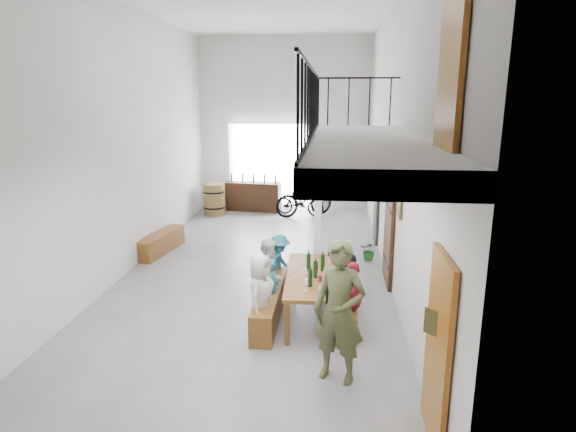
# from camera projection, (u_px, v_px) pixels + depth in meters

# --- Properties ---
(floor) EXTENTS (12.00, 12.00, 0.00)m
(floor) POSITION_uv_depth(u_px,v_px,m) (257.00, 272.00, 10.30)
(floor) COLOR slate
(floor) RESTS_ON ground
(room_walls) EXTENTS (12.00, 12.00, 12.00)m
(room_walls) POSITION_uv_depth(u_px,v_px,m) (254.00, 102.00, 9.44)
(room_walls) COLOR white
(room_walls) RESTS_ON ground
(gateway_portal) EXTENTS (2.80, 0.08, 2.80)m
(gateway_portal) POSITION_uv_depth(u_px,v_px,m) (272.00, 167.00, 15.74)
(gateway_portal) COLOR white
(gateway_portal) RESTS_ON ground
(right_wall_decor) EXTENTS (0.07, 8.28, 5.07)m
(right_wall_decor) POSITION_uv_depth(u_px,v_px,m) (402.00, 217.00, 7.84)
(right_wall_decor) COLOR #8C5111
(right_wall_decor) RESTS_ON ground
(balcony) EXTENTS (1.52, 5.62, 4.00)m
(balcony) POSITION_uv_depth(u_px,v_px,m) (365.00, 150.00, 6.39)
(balcony) COLOR white
(balcony) RESTS_ON ground
(tasting_table) EXTENTS (0.95, 2.18, 0.79)m
(tasting_table) POSITION_uv_depth(u_px,v_px,m) (313.00, 279.00, 7.99)
(tasting_table) COLOR brown
(tasting_table) RESTS_ON ground
(bench_inner) EXTENTS (0.38, 2.20, 0.51)m
(bench_inner) POSITION_uv_depth(u_px,v_px,m) (270.00, 303.00, 8.14)
(bench_inner) COLOR brown
(bench_inner) RESTS_ON ground
(bench_wall) EXTENTS (0.24, 1.81, 0.42)m
(bench_wall) POSITION_uv_depth(u_px,v_px,m) (348.00, 308.00, 8.04)
(bench_wall) COLOR brown
(bench_wall) RESTS_ON ground
(tableware) EXTENTS (0.63, 1.44, 0.35)m
(tableware) POSITION_uv_depth(u_px,v_px,m) (313.00, 269.00, 7.80)
(tableware) COLOR black
(tableware) RESTS_ON tasting_table
(side_bench) EXTENTS (0.66, 1.76, 0.48)m
(side_bench) POSITION_uv_depth(u_px,v_px,m) (161.00, 243.00, 11.53)
(side_bench) COLOR brown
(side_bench) RESTS_ON ground
(oak_barrel) EXTENTS (0.67, 0.67, 0.99)m
(oak_barrel) POSITION_uv_depth(u_px,v_px,m) (214.00, 199.00, 15.19)
(oak_barrel) COLOR olive
(oak_barrel) RESTS_ON ground
(serving_counter) EXTENTS (1.82, 0.70, 0.94)m
(serving_counter) POSITION_uv_depth(u_px,v_px,m) (254.00, 197.00, 15.73)
(serving_counter) COLOR #3D2410
(serving_counter) RESTS_ON ground
(counter_bottles) EXTENTS (1.53, 0.19, 0.28)m
(counter_bottles) POSITION_uv_depth(u_px,v_px,m) (253.00, 178.00, 15.60)
(counter_bottles) COLOR black
(counter_bottles) RESTS_ON serving_counter
(guest_left_a) EXTENTS (0.55, 0.73, 1.33)m
(guest_left_a) POSITION_uv_depth(u_px,v_px,m) (260.00, 295.00, 7.43)
(guest_left_a) COLOR silver
(guest_left_a) RESTS_ON ground
(guest_left_b) EXTENTS (0.27, 0.40, 1.07)m
(guest_left_b) POSITION_uv_depth(u_px,v_px,m) (272.00, 289.00, 8.01)
(guest_left_b) COLOR #25657C
(guest_left_b) RESTS_ON ground
(guest_left_c) EXTENTS (0.52, 0.65, 1.28)m
(guest_left_c) POSITION_uv_depth(u_px,v_px,m) (270.00, 274.00, 8.40)
(guest_left_c) COLOR silver
(guest_left_c) RESTS_ON ground
(guest_left_d) EXTENTS (0.59, 0.83, 1.16)m
(guest_left_d) POSITION_uv_depth(u_px,v_px,m) (279.00, 265.00, 9.03)
(guest_left_d) COLOR #25657C
(guest_left_d) RESTS_ON ground
(guest_right_a) EXTENTS (0.40, 0.73, 1.19)m
(guest_right_a) POSITION_uv_depth(u_px,v_px,m) (353.00, 298.00, 7.51)
(guest_right_a) COLOR #AE1D31
(guest_right_a) RESTS_ON ground
(guest_right_b) EXTENTS (0.40, 1.09, 1.16)m
(guest_right_b) POSITION_uv_depth(u_px,v_px,m) (346.00, 285.00, 8.04)
(guest_right_b) COLOR black
(guest_right_b) RESTS_ON ground
(guest_right_c) EXTENTS (0.52, 0.65, 1.16)m
(guest_right_c) POSITION_uv_depth(u_px,v_px,m) (344.00, 270.00, 8.74)
(guest_right_c) COLOR silver
(guest_right_c) RESTS_ON ground
(host_standing) EXTENTS (0.81, 0.67, 1.91)m
(host_standing) POSITION_uv_depth(u_px,v_px,m) (339.00, 312.00, 6.19)
(host_standing) COLOR #464E2B
(host_standing) RESTS_ON ground
(potted_plant) EXTENTS (0.51, 0.47, 0.46)m
(potted_plant) POSITION_uv_depth(u_px,v_px,m) (370.00, 250.00, 10.99)
(potted_plant) COLOR #1E501D
(potted_plant) RESTS_ON ground
(bicycle_near) EXTENTS (1.66, 0.96, 0.83)m
(bicycle_near) POSITION_uv_depth(u_px,v_px,m) (300.00, 202.00, 15.12)
(bicycle_near) COLOR black
(bicycle_near) RESTS_ON ground
(bicycle_far) EXTENTS (1.93, 1.36, 1.14)m
(bicycle_far) POSITION_uv_depth(u_px,v_px,m) (304.00, 198.00, 14.95)
(bicycle_far) COLOR black
(bicycle_far) RESTS_ON ground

